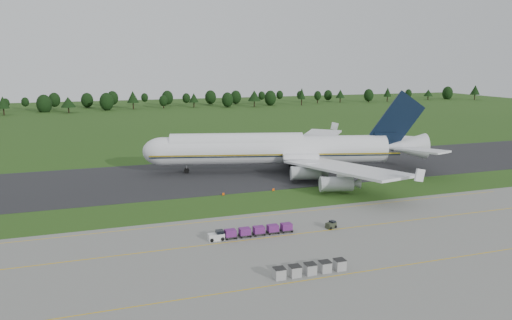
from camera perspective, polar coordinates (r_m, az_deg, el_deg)
name	(u,v)px	position (r m, az deg, el deg)	size (l,w,h in m)	color
ground	(239,204)	(108.68, -1.95, -4.99)	(600.00, 600.00, 0.00)	#234514
apron	(304,262)	(78.61, 5.45, -11.57)	(300.00, 52.00, 0.06)	slate
taxiway	(209,176)	(134.85, -5.42, -1.79)	(300.00, 40.00, 0.08)	black
apron_markings	(286,246)	(84.56, 3.47, -9.82)	(300.00, 30.20, 0.01)	gold
tree_line	(110,100)	(321.52, -16.35, 6.56)	(528.30, 24.08, 11.84)	black
aircraft	(280,149)	(138.06, 2.81, 1.26)	(80.09, 75.31, 22.43)	white
baggage_train	(250,231)	(88.81, -0.68, -8.16)	(15.50, 1.64, 1.58)	silver
utility_cart	(331,225)	(93.97, 8.56, -7.40)	(2.19, 1.74, 1.05)	#2D3323
uld_row	(310,269)	(74.42, 6.21, -12.25)	(11.22, 1.62, 1.60)	#979797
edge_markers	(273,190)	(118.83, 2.00, -3.43)	(25.14, 0.30, 0.60)	#E85007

